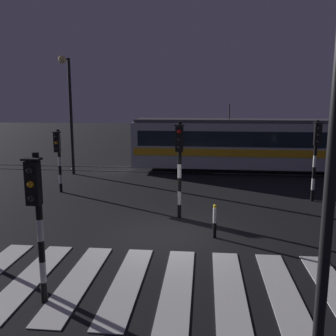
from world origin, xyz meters
TOP-DOWN VIEW (x-y plane):
  - ground_plane at (0.00, 0.00)m, footprint 120.00×120.00m
  - rail_near at (0.00, 10.72)m, footprint 80.00×0.12m
  - rail_far at (0.00, 12.16)m, footprint 80.00×0.12m
  - crosswalk_zebra at (-0.00, -3.33)m, footprint 9.30×4.14m
  - traffic_light_median_centre at (0.22, 1.79)m, footprint 0.36×0.42m
  - traffic_light_corner_far_left at (-5.80, 5.10)m, footprint 0.36×0.42m
  - traffic_light_corner_far_right at (5.82, 4.84)m, footprint 0.36×0.42m
  - traffic_light_kerb_mid_left at (-2.21, -4.47)m, footprint 0.36×0.42m
  - street_lamp_trackside_left at (-6.82, 9.32)m, footprint 0.44×1.21m
  - tram at (4.92, 11.44)m, footprint 16.83×2.58m
  - bollard_island_edge at (1.51, -0.07)m, footprint 0.12×0.12m

SIDE VIEW (x-z plane):
  - ground_plane at x=0.00m, z-range 0.00..0.00m
  - crosswalk_zebra at x=0.00m, z-range 0.00..0.02m
  - rail_near at x=0.00m, z-range 0.00..0.03m
  - rail_far at x=0.00m, z-range 0.00..0.03m
  - bollard_island_edge at x=1.51m, z-range 0.00..1.11m
  - tram at x=4.92m, z-range -0.33..3.82m
  - traffic_light_corner_far_left at x=-5.80m, z-range 0.48..3.50m
  - traffic_light_kerb_mid_left at x=-2.21m, z-range 0.53..3.83m
  - traffic_light_corner_far_right at x=5.82m, z-range 0.56..4.10m
  - traffic_light_median_centre at x=0.22m, z-range 0.57..4.16m
  - street_lamp_trackside_left at x=-6.82m, z-range 0.94..7.73m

